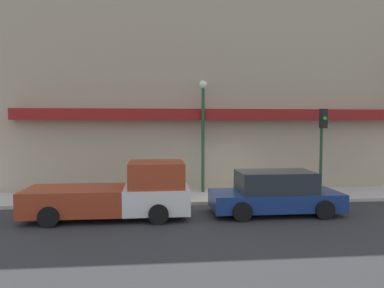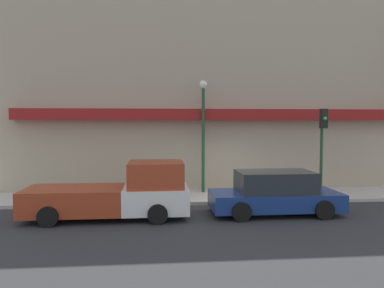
{
  "view_description": "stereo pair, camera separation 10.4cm",
  "coord_description": "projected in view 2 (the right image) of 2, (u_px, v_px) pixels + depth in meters",
  "views": [
    {
      "loc": [
        -2.97,
        -14.29,
        3.18
      ],
      "look_at": [
        -1.41,
        1.13,
        2.33
      ],
      "focal_mm": 35.0,
      "sensor_mm": 36.0,
      "label": 1
    },
    {
      "loc": [
        -2.87,
        -14.3,
        3.18
      ],
      "look_at": [
        -1.41,
        1.13,
        2.33
      ],
      "focal_mm": 35.0,
      "sensor_mm": 36.0,
      "label": 2
    }
  ],
  "objects": [
    {
      "name": "street_lamp",
      "position": [
        203.0,
        122.0,
        16.49
      ],
      "size": [
        0.36,
        0.36,
        4.94
      ],
      "color": "#1E4728",
      "rests_on": "sidewalk"
    },
    {
      "name": "sidewalk",
      "position": [
        224.0,
        196.0,
        16.05
      ],
      "size": [
        36.0,
        2.82,
        0.13
      ],
      "color": "#B7B2A8",
      "rests_on": "ground"
    },
    {
      "name": "building",
      "position": [
        214.0,
        94.0,
        18.67
      ],
      "size": [
        19.8,
        3.8,
        9.31
      ],
      "color": "tan",
      "rests_on": "ground"
    },
    {
      "name": "traffic_light",
      "position": [
        323.0,
        137.0,
        15.44
      ],
      "size": [
        0.28,
        0.42,
        3.65
      ],
      "color": "#1E4728",
      "rests_on": "sidewalk"
    },
    {
      "name": "fire_hydrant",
      "position": [
        184.0,
        190.0,
        15.24
      ],
      "size": [
        0.17,
        0.17,
        0.66
      ],
      "color": "yellow",
      "rests_on": "sidewalk"
    },
    {
      "name": "parked_car",
      "position": [
        275.0,
        193.0,
        13.14
      ],
      "size": [
        4.51,
        2.07,
        1.51
      ],
      "rotation": [
        0.0,
        0.0,
        -0.01
      ],
      "color": "navy",
      "rests_on": "ground"
    },
    {
      "name": "ground_plane",
      "position": [
        230.0,
        205.0,
        14.65
      ],
      "size": [
        80.0,
        80.0,
        0.0
      ],
      "primitive_type": "plane",
      "color": "#2D2D30"
    },
    {
      "name": "pickup_truck",
      "position": [
        119.0,
        194.0,
        12.63
      ],
      "size": [
        5.42,
        2.2,
        1.89
      ],
      "rotation": [
        0.0,
        0.0,
        0.01
      ],
      "color": "white",
      "rests_on": "ground"
    }
  ]
}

